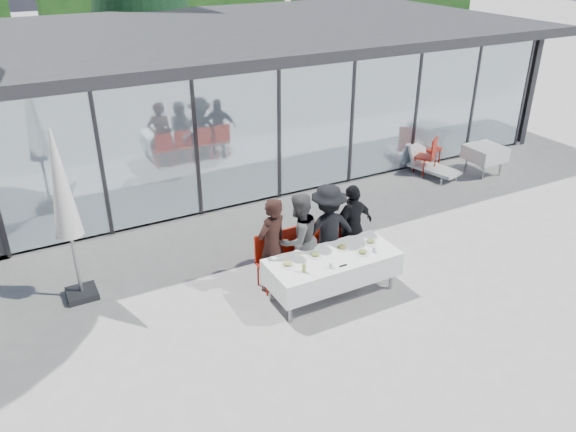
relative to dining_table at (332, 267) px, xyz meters
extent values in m
plane|color=gray|center=(-0.03, -0.10, -0.54)|extent=(90.00, 90.00, 0.00)
cube|color=gray|center=(1.97, 7.90, -0.49)|extent=(14.00, 8.00, 0.10)
cube|color=black|center=(1.97, 11.80, 1.06)|extent=(14.00, 0.20, 3.20)
cube|color=black|center=(8.87, 7.90, 1.06)|extent=(0.20, 8.00, 3.20)
cube|color=silver|center=(1.97, 3.93, 1.06)|extent=(13.60, 0.06, 3.10)
cube|color=#2D2D30|center=(1.97, 7.50, 2.78)|extent=(14.80, 8.80, 0.24)
cube|color=#262628|center=(-2.89, 3.93, 1.06)|extent=(0.08, 0.10, 3.10)
cube|color=#262628|center=(-0.95, 3.93, 1.06)|extent=(0.08, 0.10, 3.10)
cube|color=#262628|center=(1.00, 3.93, 1.06)|extent=(0.08, 0.10, 3.10)
cube|color=#262628|center=(2.94, 3.93, 1.06)|extent=(0.08, 0.10, 3.10)
cube|color=#262628|center=(4.88, 3.93, 1.06)|extent=(0.08, 0.10, 3.10)
cube|color=#262628|center=(6.83, 3.93, 1.06)|extent=(0.08, 0.10, 3.10)
cube|color=#262628|center=(8.77, 3.93, 1.06)|extent=(0.08, 0.10, 3.10)
cube|color=#AD1B0B|center=(-0.53, 6.40, -0.09)|extent=(0.45, 0.45, 0.90)
cube|color=#AD1B0B|center=(0.97, 6.90, -0.09)|extent=(0.45, 0.45, 0.90)
cube|color=#AD1B0B|center=(3.47, 6.40, -0.09)|extent=(0.45, 0.45, 0.90)
cube|color=#AD1B0B|center=(5.47, 7.10, -0.09)|extent=(0.45, 0.45, 0.90)
cube|color=#153B12|center=(1.97, 27.90, 1.66)|extent=(6.50, 2.00, 4.40)
cube|color=white|center=(0.00, 0.00, 0.00)|extent=(2.26, 0.96, 0.42)
cylinder|color=gray|center=(-1.00, -0.35, -0.18)|extent=(0.06, 0.06, 0.71)
cylinder|color=gray|center=(1.00, -0.35, -0.18)|extent=(0.06, 0.06, 0.71)
cylinder|color=gray|center=(-1.00, 0.35, -0.18)|extent=(0.06, 0.06, 0.71)
cylinder|color=gray|center=(1.00, 0.35, -0.18)|extent=(0.06, 0.06, 0.71)
imported|color=black|center=(-0.82, 0.64, 0.33)|extent=(0.81, 0.81, 1.73)
cube|color=#AD1B0B|center=(-0.82, 0.66, -0.09)|extent=(0.44, 0.44, 0.05)
cube|color=#AD1B0B|center=(-0.82, 0.86, 0.16)|extent=(0.44, 0.04, 0.55)
cylinder|color=#AD1B0B|center=(-1.00, 0.48, -0.32)|extent=(0.04, 0.04, 0.43)
cylinder|color=#AD1B0B|center=(-0.64, 0.48, -0.32)|extent=(0.04, 0.04, 0.43)
cylinder|color=#AD1B0B|center=(-1.00, 0.84, -0.32)|extent=(0.04, 0.04, 0.43)
cylinder|color=#AD1B0B|center=(-0.64, 0.84, -0.32)|extent=(0.04, 0.04, 0.43)
imported|color=#505050|center=(-0.31, 0.64, 0.31)|extent=(1.01, 1.01, 1.70)
cube|color=#AD1B0B|center=(-0.31, 0.66, -0.09)|extent=(0.44, 0.44, 0.05)
cube|color=#AD1B0B|center=(-0.31, 0.86, 0.16)|extent=(0.44, 0.04, 0.55)
cylinder|color=#AD1B0B|center=(-0.49, 0.48, -0.32)|extent=(0.04, 0.04, 0.43)
cylinder|color=#AD1B0B|center=(-0.13, 0.48, -0.32)|extent=(0.04, 0.04, 0.43)
cylinder|color=#AD1B0B|center=(-0.49, 0.84, -0.32)|extent=(0.04, 0.04, 0.43)
cylinder|color=#AD1B0B|center=(-0.13, 0.84, -0.32)|extent=(0.04, 0.04, 0.43)
imported|color=black|center=(0.29, 0.64, 0.33)|extent=(1.29, 1.29, 1.74)
cube|color=#AD1B0B|center=(0.29, 0.66, -0.09)|extent=(0.44, 0.44, 0.05)
cube|color=#AD1B0B|center=(0.29, 0.86, 0.16)|extent=(0.44, 0.04, 0.55)
cylinder|color=#AD1B0B|center=(0.11, 0.48, -0.32)|extent=(0.04, 0.04, 0.43)
cylinder|color=#AD1B0B|center=(0.47, 0.48, -0.32)|extent=(0.04, 0.04, 0.43)
cylinder|color=#AD1B0B|center=(0.11, 0.84, -0.32)|extent=(0.04, 0.04, 0.43)
cylinder|color=#AD1B0B|center=(0.47, 0.84, -0.32)|extent=(0.04, 0.04, 0.43)
imported|color=black|center=(0.81, 0.64, 0.28)|extent=(1.12, 1.12, 1.64)
cube|color=#AD1B0B|center=(0.81, 0.66, -0.09)|extent=(0.44, 0.44, 0.05)
cube|color=#AD1B0B|center=(0.81, 0.86, 0.16)|extent=(0.44, 0.04, 0.55)
cylinder|color=#AD1B0B|center=(0.63, 0.48, -0.32)|extent=(0.04, 0.04, 0.43)
cylinder|color=#AD1B0B|center=(0.99, 0.48, -0.32)|extent=(0.04, 0.04, 0.43)
cylinder|color=#AD1B0B|center=(0.63, 0.84, -0.32)|extent=(0.04, 0.04, 0.43)
cylinder|color=#AD1B0B|center=(0.99, 0.84, -0.32)|extent=(0.04, 0.04, 0.43)
cylinder|color=white|center=(-0.80, 0.10, 0.22)|extent=(0.24, 0.24, 0.01)
ellipsoid|color=tan|center=(-0.80, 0.10, 0.25)|extent=(0.15, 0.15, 0.05)
cylinder|color=white|center=(-0.26, 0.15, 0.22)|extent=(0.24, 0.24, 0.01)
ellipsoid|color=#396124|center=(-0.26, 0.15, 0.25)|extent=(0.15, 0.15, 0.05)
cylinder|color=white|center=(0.28, 0.14, 0.22)|extent=(0.24, 0.24, 0.01)
ellipsoid|color=tan|center=(0.28, 0.14, 0.25)|extent=(0.15, 0.15, 0.05)
cylinder|color=white|center=(0.82, 0.08, 0.22)|extent=(0.24, 0.24, 0.01)
ellipsoid|color=#396124|center=(0.82, 0.08, 0.25)|extent=(0.15, 0.15, 0.05)
cylinder|color=white|center=(0.49, -0.15, 0.22)|extent=(0.24, 0.24, 0.01)
ellipsoid|color=#396124|center=(0.49, -0.15, 0.25)|extent=(0.15, 0.15, 0.05)
cylinder|color=#88A645|center=(-0.67, -0.20, 0.29)|extent=(0.06, 0.06, 0.15)
cylinder|color=silver|center=(-0.22, -0.29, 0.26)|extent=(0.07, 0.07, 0.10)
cylinder|color=silver|center=(0.70, -0.20, 0.26)|extent=(0.07, 0.07, 0.10)
cube|color=black|center=(-0.01, -0.33, 0.22)|extent=(0.14, 0.03, 0.01)
cube|color=white|center=(6.37, 2.81, 0.02)|extent=(0.86, 0.86, 0.36)
cylinder|color=gray|center=(6.07, 2.51, -0.18)|extent=(0.05, 0.05, 0.72)
cylinder|color=gray|center=(6.67, 2.51, -0.18)|extent=(0.05, 0.05, 0.72)
cylinder|color=gray|center=(6.07, 3.11, -0.18)|extent=(0.05, 0.05, 0.72)
cylinder|color=gray|center=(6.67, 3.11, -0.18)|extent=(0.05, 0.05, 0.72)
cube|color=#AD1B0B|center=(5.57, 3.96, -0.09)|extent=(0.52, 0.52, 0.05)
cube|color=#AD1B0B|center=(5.53, 4.15, 0.16)|extent=(0.44, 0.13, 0.55)
cylinder|color=#AD1B0B|center=(5.39, 3.78, -0.32)|extent=(0.04, 0.04, 0.43)
cylinder|color=#AD1B0B|center=(5.75, 3.78, -0.32)|extent=(0.04, 0.04, 0.43)
cylinder|color=#AD1B0B|center=(5.39, 4.14, -0.32)|extent=(0.04, 0.04, 0.43)
cylinder|color=#AD1B0B|center=(5.75, 4.14, -0.32)|extent=(0.04, 0.04, 0.43)
cube|color=#AD1B0B|center=(5.03, 3.53, -0.09)|extent=(0.61, 0.61, 0.05)
cube|color=#AD1B0B|center=(5.14, 3.36, 0.16)|extent=(0.39, 0.28, 0.55)
cylinder|color=#AD1B0B|center=(4.85, 3.35, -0.32)|extent=(0.04, 0.04, 0.43)
cylinder|color=#AD1B0B|center=(5.21, 3.35, -0.32)|extent=(0.04, 0.04, 0.43)
cylinder|color=#AD1B0B|center=(4.85, 3.71, -0.32)|extent=(0.04, 0.04, 0.43)
cylinder|color=#AD1B0B|center=(5.21, 3.71, -0.32)|extent=(0.04, 0.04, 0.43)
cube|color=black|center=(-3.83, 1.94, -0.48)|extent=(0.50, 0.50, 0.12)
cylinder|color=gray|center=(-3.83, 1.94, 0.81)|extent=(0.06, 0.06, 2.70)
cone|color=silver|center=(-3.83, 1.94, 1.57)|extent=(0.44, 0.44, 1.78)
cube|color=silver|center=(5.17, 3.30, -0.36)|extent=(0.89, 1.40, 0.08)
cube|color=silver|center=(5.04, 3.83, -0.09)|extent=(0.65, 0.40, 0.54)
cylinder|color=silver|center=(4.92, 2.75, -0.47)|extent=(0.04, 0.04, 0.14)
cylinder|color=silver|center=(5.42, 2.75, -0.47)|extent=(0.04, 0.04, 0.14)
cylinder|color=silver|center=(4.92, 3.85, -0.47)|extent=(0.04, 0.04, 0.14)
cylinder|color=silver|center=(5.42, 3.85, -0.47)|extent=(0.04, 0.04, 0.14)
cylinder|color=#382316|center=(0.47, 12.90, 0.46)|extent=(0.44, 0.44, 2.00)
camera|label=1|loc=(-4.46, -6.78, 5.05)|focal=35.00mm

